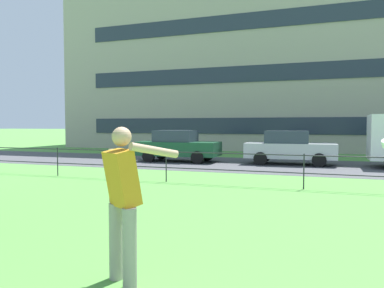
{
  "coord_description": "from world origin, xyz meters",
  "views": [
    {
      "loc": [
        0.56,
        1.9,
        1.79
      ],
      "look_at": [
        -2.04,
        9.17,
        1.41
      ],
      "focal_mm": 35.14,
      "sensor_mm": 36.0,
      "label": 1
    }
  ],
  "objects_px": {
    "car_dark_green_left": "(178,146)",
    "apartment_building_background": "(310,36)",
    "person_thrower": "(123,199)",
    "car_silver_right": "(289,147)"
  },
  "relations": [
    {
      "from": "car_dark_green_left",
      "to": "apartment_building_background",
      "type": "xyz_separation_m",
      "value": [
        5.55,
        14.82,
        8.15
      ]
    },
    {
      "from": "person_thrower",
      "to": "apartment_building_background",
      "type": "relative_size",
      "value": 0.05
    },
    {
      "from": "apartment_building_background",
      "to": "car_silver_right",
      "type": "bearing_deg",
      "value": -90.96
    },
    {
      "from": "person_thrower",
      "to": "car_silver_right",
      "type": "distance_m",
      "value": 13.92
    },
    {
      "from": "car_dark_green_left",
      "to": "person_thrower",
      "type": "bearing_deg",
      "value": -70.68
    },
    {
      "from": "car_silver_right",
      "to": "apartment_building_background",
      "type": "height_order",
      "value": "apartment_building_background"
    },
    {
      "from": "person_thrower",
      "to": "apartment_building_background",
      "type": "distance_m",
      "value": 29.42
    },
    {
      "from": "car_silver_right",
      "to": "apartment_building_background",
      "type": "relative_size",
      "value": 0.11
    },
    {
      "from": "person_thrower",
      "to": "apartment_building_background",
      "type": "xyz_separation_m",
      "value": [
        0.83,
        28.3,
        7.97
      ]
    },
    {
      "from": "car_dark_green_left",
      "to": "apartment_building_background",
      "type": "distance_m",
      "value": 17.8
    }
  ]
}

